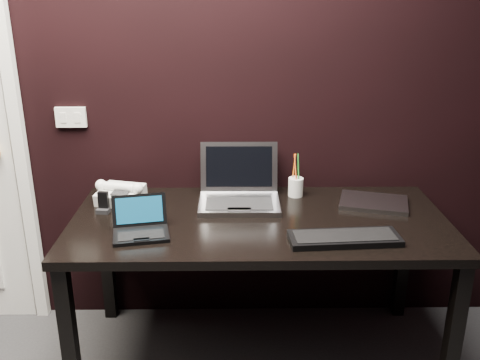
{
  "coord_description": "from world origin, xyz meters",
  "views": [
    {
      "loc": [
        0.18,
        -0.81,
        1.73
      ],
      "look_at": [
        0.21,
        1.35,
        0.94
      ],
      "focal_mm": 40.0,
      "sensor_mm": 36.0,
      "label": 1
    }
  ],
  "objects_px": {
    "silver_laptop": "(239,193)",
    "mobile_phone": "(103,205)",
    "closed_laptop": "(374,203)",
    "desk_phone": "(120,194)",
    "desk": "(259,234)",
    "pen_cup": "(296,186)",
    "ext_keyboard": "(344,238)",
    "netbook": "(141,228)"
  },
  "relations": [
    {
      "from": "desk_phone",
      "to": "desk",
      "type": "bearing_deg",
      "value": -16.99
    },
    {
      "from": "desk_phone",
      "to": "pen_cup",
      "type": "bearing_deg",
      "value": 5.08
    },
    {
      "from": "netbook",
      "to": "silver_laptop",
      "type": "distance_m",
      "value": 0.54
    },
    {
      "from": "desk",
      "to": "silver_laptop",
      "type": "height_order",
      "value": "silver_laptop"
    },
    {
      "from": "netbook",
      "to": "mobile_phone",
      "type": "bearing_deg",
      "value": 131.48
    },
    {
      "from": "silver_laptop",
      "to": "closed_laptop",
      "type": "relative_size",
      "value": 1.05
    },
    {
      "from": "silver_laptop",
      "to": "closed_laptop",
      "type": "distance_m",
      "value": 0.65
    },
    {
      "from": "netbook",
      "to": "ext_keyboard",
      "type": "distance_m",
      "value": 0.85
    },
    {
      "from": "closed_laptop",
      "to": "mobile_phone",
      "type": "distance_m",
      "value": 1.28
    },
    {
      "from": "silver_laptop",
      "to": "closed_laptop",
      "type": "height_order",
      "value": "silver_laptop"
    },
    {
      "from": "ext_keyboard",
      "to": "mobile_phone",
      "type": "xyz_separation_m",
      "value": [
        -1.06,
        0.32,
        0.02
      ]
    },
    {
      "from": "ext_keyboard",
      "to": "mobile_phone",
      "type": "relative_size",
      "value": 4.7
    },
    {
      "from": "mobile_phone",
      "to": "netbook",
      "type": "bearing_deg",
      "value": -48.52
    },
    {
      "from": "closed_laptop",
      "to": "desk_phone",
      "type": "height_order",
      "value": "desk_phone"
    },
    {
      "from": "desk_phone",
      "to": "netbook",
      "type": "bearing_deg",
      "value": -66.65
    },
    {
      "from": "silver_laptop",
      "to": "mobile_phone",
      "type": "distance_m",
      "value": 0.64
    },
    {
      "from": "netbook",
      "to": "closed_laptop",
      "type": "relative_size",
      "value": 0.73
    },
    {
      "from": "silver_laptop",
      "to": "closed_laptop",
      "type": "xyz_separation_m",
      "value": [
        0.65,
        -0.03,
        -0.04
      ]
    },
    {
      "from": "mobile_phone",
      "to": "ext_keyboard",
      "type": "bearing_deg",
      "value": -16.63
    },
    {
      "from": "desk",
      "to": "pen_cup",
      "type": "bearing_deg",
      "value": 55.21
    },
    {
      "from": "ext_keyboard",
      "to": "mobile_phone",
      "type": "bearing_deg",
      "value": 163.37
    },
    {
      "from": "ext_keyboard",
      "to": "closed_laptop",
      "type": "distance_m",
      "value": 0.45
    },
    {
      "from": "desk_phone",
      "to": "ext_keyboard",
      "type": "bearing_deg",
      "value": -23.49
    },
    {
      "from": "ext_keyboard",
      "to": "desk",
      "type": "bearing_deg",
      "value": 145.5
    },
    {
      "from": "desk",
      "to": "mobile_phone",
      "type": "xyz_separation_m",
      "value": [
        -0.72,
        0.08,
        0.11
      ]
    },
    {
      "from": "ext_keyboard",
      "to": "pen_cup",
      "type": "bearing_deg",
      "value": 105.81
    },
    {
      "from": "desk",
      "to": "silver_laptop",
      "type": "bearing_deg",
      "value": 115.4
    },
    {
      "from": "closed_laptop",
      "to": "desk_phone",
      "type": "distance_m",
      "value": 1.22
    },
    {
      "from": "ext_keyboard",
      "to": "mobile_phone",
      "type": "height_order",
      "value": "mobile_phone"
    },
    {
      "from": "closed_laptop",
      "to": "mobile_phone",
      "type": "relative_size",
      "value": 3.69
    },
    {
      "from": "closed_laptop",
      "to": "pen_cup",
      "type": "bearing_deg",
      "value": 161.42
    },
    {
      "from": "netbook",
      "to": "mobile_phone",
      "type": "relative_size",
      "value": 2.68
    },
    {
      "from": "mobile_phone",
      "to": "desk_phone",
      "type": "bearing_deg",
      "value": 64.98
    },
    {
      "from": "silver_laptop",
      "to": "mobile_phone",
      "type": "height_order",
      "value": "silver_laptop"
    },
    {
      "from": "netbook",
      "to": "silver_laptop",
      "type": "height_order",
      "value": "silver_laptop"
    },
    {
      "from": "desk",
      "to": "mobile_phone",
      "type": "distance_m",
      "value": 0.73
    },
    {
      "from": "silver_laptop",
      "to": "mobile_phone",
      "type": "relative_size",
      "value": 3.89
    },
    {
      "from": "ext_keyboard",
      "to": "pen_cup",
      "type": "distance_m",
      "value": 0.53
    },
    {
      "from": "mobile_phone",
      "to": "closed_laptop",
      "type": "bearing_deg",
      "value": 3.3
    },
    {
      "from": "ext_keyboard",
      "to": "pen_cup",
      "type": "xyz_separation_m",
      "value": [
        -0.15,
        0.51,
        0.04
      ]
    },
    {
      "from": "netbook",
      "to": "desk_phone",
      "type": "bearing_deg",
      "value": 113.35
    },
    {
      "from": "desk_phone",
      "to": "pen_cup",
      "type": "relative_size",
      "value": 1.14
    }
  ]
}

